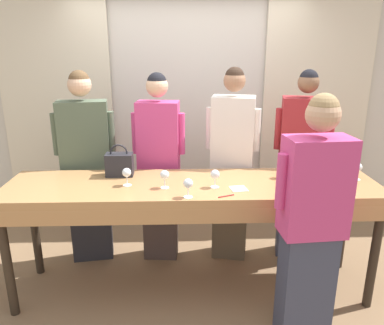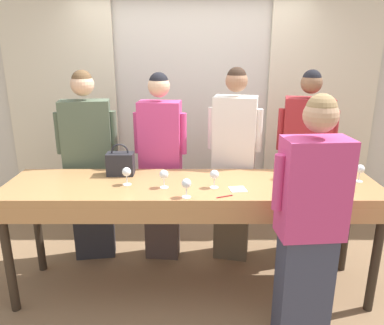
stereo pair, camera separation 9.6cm
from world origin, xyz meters
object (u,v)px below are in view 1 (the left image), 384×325
(wine_glass_center_left, at_px, (341,170))
(wine_glass_center_right, at_px, (215,175))
(wine_bottle, at_px, (347,176))
(wine_glass_back_mid, at_px, (188,184))
(wine_glass_center_mid, at_px, (284,166))
(wine_glass_front_left, at_px, (338,172))
(guest_striped_shirt, at_px, (301,166))
(wine_glass_front_right, at_px, (358,168))
(wine_glass_front_mid, at_px, (165,175))
(handbag, at_px, (120,164))
(wine_glass_back_left, at_px, (127,173))
(guest_pink_top, at_px, (159,167))
(guest_cream_sweater, at_px, (232,165))
(tasting_bar, at_px, (192,195))
(host_pouring, at_px, (312,223))
(guest_olive_jacket, at_px, (87,167))

(wine_glass_center_left, distance_m, wine_glass_center_right, 1.03)
(wine_bottle, bearing_deg, wine_glass_back_mid, -174.20)
(wine_glass_center_right, bearing_deg, wine_glass_center_mid, 18.71)
(wine_glass_front_left, distance_m, guest_striped_shirt, 0.64)
(wine_glass_front_right, relative_size, wine_glass_center_right, 1.00)
(wine_glass_front_mid, relative_size, guest_striped_shirt, 0.08)
(handbag, xyz_separation_m, guest_striped_shirt, (1.66, 0.33, -0.15))
(wine_glass_center_right, bearing_deg, wine_glass_back_left, 174.65)
(handbag, xyz_separation_m, wine_glass_center_right, (0.78, -0.31, 0.00))
(wine_glass_front_left, bearing_deg, wine_glass_front_mid, -178.92)
(wine_glass_back_left, distance_m, guest_pink_top, 0.63)
(wine_bottle, bearing_deg, wine_glass_front_mid, 177.04)
(wine_glass_back_mid, height_order, guest_cream_sweater, guest_cream_sweater)
(wine_glass_front_left, relative_size, wine_glass_front_mid, 1.00)
(tasting_bar, distance_m, wine_bottle, 1.20)
(wine_glass_front_right, bearing_deg, wine_glass_center_right, -173.37)
(handbag, height_order, guest_striped_shirt, guest_striped_shirt)
(guest_cream_sweater, bearing_deg, host_pouring, -71.51)
(wine_glass_center_left, height_order, host_pouring, host_pouring)
(guest_striped_shirt, bearing_deg, guest_olive_jacket, 180.00)
(wine_bottle, height_order, wine_glass_front_left, wine_bottle)
(wine_glass_front_left, xyz_separation_m, wine_glass_back_left, (-1.65, 0.04, 0.00))
(wine_glass_front_mid, bearing_deg, handbag, 141.80)
(wine_glass_center_left, bearing_deg, host_pouring, -126.01)
(wine_glass_front_left, xyz_separation_m, wine_glass_center_mid, (-0.38, 0.17, 0.00))
(wine_glass_front_mid, xyz_separation_m, wine_glass_center_mid, (0.97, 0.20, 0.00))
(handbag, bearing_deg, guest_pink_top, 46.96)
(tasting_bar, xyz_separation_m, wine_bottle, (1.17, -0.15, 0.20))
(wine_glass_back_left, bearing_deg, guest_striped_shirt, 20.26)
(tasting_bar, distance_m, guest_pink_top, 0.64)
(handbag, bearing_deg, guest_striped_shirt, 11.41)
(wine_glass_front_left, relative_size, wine_glass_front_right, 1.00)
(guest_striped_shirt, relative_size, host_pouring, 1.04)
(wine_glass_front_right, height_order, guest_cream_sweater, guest_cream_sweater)
(guest_pink_top, bearing_deg, wine_glass_center_mid, -22.96)
(wine_glass_center_left, xyz_separation_m, guest_olive_jacket, (-2.17, 0.55, -0.13))
(guest_olive_jacket, bearing_deg, wine_glass_center_right, -29.40)
(wine_glass_back_mid, xyz_separation_m, guest_cream_sweater, (0.43, 0.84, -0.13))
(wine_glass_front_mid, distance_m, wine_glass_center_left, 1.42)
(wine_glass_front_mid, xyz_separation_m, wine_glass_center_right, (0.39, -0.00, 0.00))
(wine_glass_center_right, height_order, wine_glass_back_left, same)
(wine_glass_front_right, xyz_separation_m, guest_striped_shirt, (-0.29, 0.51, -0.15))
(tasting_bar, xyz_separation_m, wine_glass_front_left, (1.14, -0.05, 0.19))
(wine_bottle, height_order, handbag, wine_bottle)
(wine_glass_front_left, height_order, wine_glass_center_right, same)
(handbag, bearing_deg, host_pouring, -30.14)
(wine_glass_front_right, height_order, guest_striped_shirt, guest_striped_shirt)
(wine_glass_front_right, relative_size, guest_cream_sweater, 0.08)
(guest_olive_jacket, height_order, guest_cream_sweater, guest_cream_sweater)
(handbag, xyz_separation_m, guest_cream_sweater, (1.00, 0.33, -0.13))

